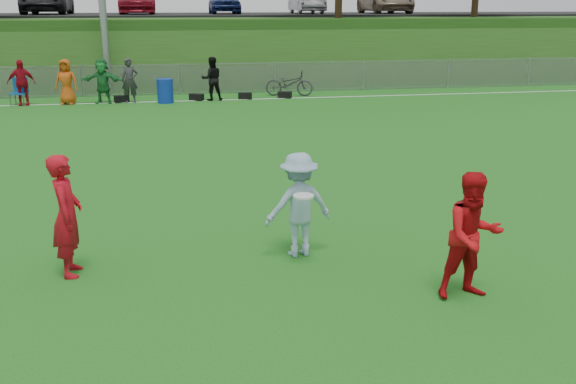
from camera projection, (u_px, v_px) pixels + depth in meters
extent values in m
plane|color=#156619|center=(221.00, 302.00, 8.24)|extent=(120.00, 120.00, 0.00)
cube|color=white|center=(182.00, 101.00, 25.22)|extent=(60.00, 0.10, 0.01)
cube|color=gray|center=(180.00, 80.00, 26.93)|extent=(58.00, 0.02, 1.20)
cube|color=gray|center=(180.00, 64.00, 26.75)|extent=(58.00, 0.04, 0.04)
cube|color=#224814|center=(175.00, 43.00, 37.05)|extent=(120.00, 18.00, 3.00)
cube|color=black|center=(173.00, 15.00, 38.50)|extent=(120.00, 12.00, 0.10)
imported|color=black|center=(47.00, 1.00, 36.11)|extent=(2.39, 5.18, 1.44)
imported|color=maroon|center=(137.00, 1.00, 36.99)|extent=(2.02, 4.96, 1.44)
imported|color=navy|center=(224.00, 1.00, 37.87)|extent=(1.70, 4.23, 1.44)
imported|color=gray|center=(307.00, 1.00, 38.75)|extent=(1.52, 4.37, 1.44)
imported|color=#8A765E|center=(386.00, 1.00, 39.63)|extent=(2.39, 5.18, 1.44)
imported|color=#AB0B1D|center=(21.00, 83.00, 23.94)|extent=(1.05, 0.56, 1.69)
imported|color=#C34C12|center=(66.00, 82.00, 24.22)|extent=(0.91, 0.68, 1.69)
imported|color=#207835|center=(102.00, 81.00, 24.46)|extent=(1.65, 0.86, 1.69)
imported|color=#2D2D30|center=(130.00, 81.00, 24.63)|extent=(0.62, 0.41, 1.69)
imported|color=black|center=(212.00, 79.00, 25.19)|extent=(0.88, 0.71, 1.69)
cube|color=black|center=(122.00, 99.00, 24.87)|extent=(0.60, 0.41, 0.26)
cube|color=black|center=(196.00, 97.00, 25.38)|extent=(0.60, 0.56, 0.26)
cube|color=black|center=(245.00, 96.00, 25.72)|extent=(0.58, 0.34, 0.26)
cube|color=black|center=(285.00, 95.00, 26.00)|extent=(0.61, 0.46, 0.26)
imported|color=#B60C1A|center=(67.00, 216.00, 8.87)|extent=(0.42, 0.64, 1.74)
imported|color=red|center=(473.00, 236.00, 8.17)|extent=(0.85, 0.68, 1.68)
imported|color=#8DACC4|center=(299.00, 205.00, 9.58)|extent=(1.11, 0.75, 1.59)
cylinder|color=white|center=(303.00, 196.00, 9.11)|extent=(0.30, 0.30, 0.03)
cylinder|color=#0E2E9E|center=(165.00, 91.00, 24.66)|extent=(0.79, 0.79, 0.92)
cube|color=#0E4D9C|center=(19.00, 93.00, 24.11)|extent=(0.64, 0.64, 0.06)
cube|color=#0E4D9C|center=(21.00, 85.00, 24.29)|extent=(0.55, 0.14, 0.55)
imported|color=#2D2D2F|center=(289.00, 83.00, 26.53)|extent=(2.08, 1.24, 1.03)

